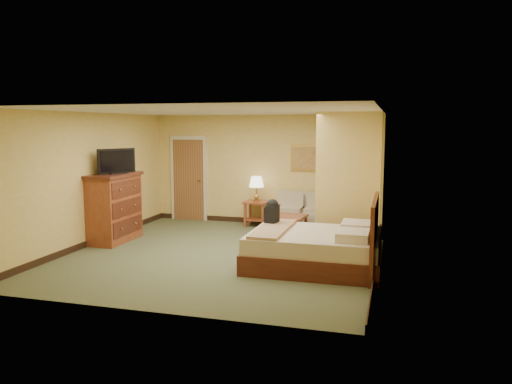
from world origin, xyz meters
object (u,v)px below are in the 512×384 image
(coffee_table, at_px, (288,222))
(dresser, at_px, (114,207))
(bed, at_px, (318,248))
(loveseat, at_px, (304,217))

(coffee_table, bearing_deg, dresser, -158.62)
(dresser, height_order, bed, dresser)
(bed, bearing_deg, coffee_table, 114.81)
(loveseat, height_order, bed, bed)
(dresser, bearing_deg, bed, -10.23)
(dresser, xyz_separation_m, bed, (4.29, -0.77, -0.38))
(coffee_table, relative_size, dresser, 0.56)
(dresser, distance_m, bed, 4.37)
(coffee_table, bearing_deg, bed, -65.19)
(loveseat, distance_m, coffee_table, 0.93)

